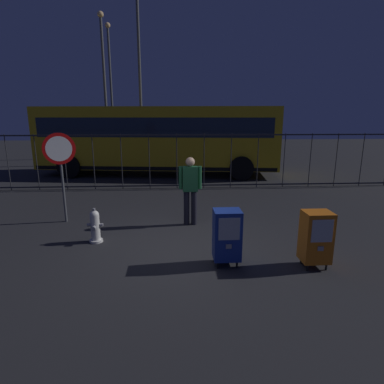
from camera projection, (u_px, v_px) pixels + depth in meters
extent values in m
plane|color=#262628|center=(181.00, 250.00, 6.36)|extent=(60.00, 60.00, 0.00)
cylinder|color=silver|center=(96.00, 241.00, 6.75)|extent=(0.28, 0.28, 0.05)
cylinder|color=silver|center=(95.00, 227.00, 6.68)|extent=(0.19, 0.19, 0.55)
sphere|color=silver|center=(94.00, 215.00, 6.62)|extent=(0.19, 0.19, 0.19)
cylinder|color=gray|center=(94.00, 209.00, 6.59)|extent=(0.06, 0.06, 0.05)
cylinder|color=gray|center=(94.00, 228.00, 6.54)|extent=(0.09, 0.08, 0.09)
cylinder|color=gray|center=(89.00, 225.00, 6.66)|extent=(0.07, 0.07, 0.07)
cylinder|color=gray|center=(101.00, 225.00, 6.67)|extent=(0.07, 0.07, 0.07)
cylinder|color=black|center=(218.00, 265.00, 5.57)|extent=(0.04, 0.04, 0.12)
cylinder|color=black|center=(237.00, 264.00, 5.59)|extent=(0.04, 0.04, 0.12)
cylinder|color=black|center=(216.00, 258.00, 5.85)|extent=(0.04, 0.04, 0.12)
cylinder|color=black|center=(234.00, 257.00, 5.87)|extent=(0.04, 0.04, 0.12)
cube|color=navy|center=(227.00, 235.00, 5.60)|extent=(0.48, 0.40, 0.90)
cube|color=#B2B7BF|center=(229.00, 229.00, 5.36)|extent=(0.36, 0.01, 0.40)
cube|color=gray|center=(229.00, 246.00, 5.43)|extent=(0.10, 0.02, 0.08)
cylinder|color=black|center=(307.00, 267.00, 5.48)|extent=(0.04, 0.04, 0.12)
cylinder|color=black|center=(326.00, 267.00, 5.50)|extent=(0.04, 0.04, 0.12)
cylinder|color=black|center=(301.00, 260.00, 5.76)|extent=(0.04, 0.04, 0.12)
cylinder|color=black|center=(319.00, 260.00, 5.77)|extent=(0.04, 0.04, 0.12)
cube|color=orange|center=(316.00, 237.00, 5.51)|extent=(0.48, 0.40, 0.90)
cube|color=#B2B7BF|center=(322.00, 231.00, 5.27)|extent=(0.36, 0.01, 0.40)
cube|color=gray|center=(321.00, 249.00, 5.34)|extent=(0.10, 0.02, 0.08)
cylinder|color=#4C4F54|center=(62.00, 179.00, 7.79)|extent=(0.06, 0.06, 2.20)
cylinder|color=red|center=(59.00, 149.00, 7.59)|extent=(0.71, 0.31, 0.76)
cylinder|color=white|center=(59.00, 149.00, 7.58)|extent=(0.56, 0.23, 0.60)
cylinder|color=black|center=(187.00, 208.00, 7.73)|extent=(0.14, 0.14, 0.85)
cylinder|color=black|center=(194.00, 208.00, 7.74)|extent=(0.14, 0.14, 0.85)
cube|color=#1E5933|center=(190.00, 179.00, 7.57)|extent=(0.36, 0.20, 0.60)
sphere|color=tan|center=(190.00, 162.00, 7.47)|extent=(0.22, 0.22, 0.22)
cylinder|color=#1E5933|center=(181.00, 178.00, 7.55)|extent=(0.09, 0.09, 0.55)
cylinder|color=#1E5933|center=(200.00, 178.00, 7.57)|extent=(0.09, 0.09, 0.55)
cube|color=#2D2D33|center=(177.00, 135.00, 11.33)|extent=(18.00, 0.04, 0.05)
cube|color=#2D2D33|center=(177.00, 185.00, 11.76)|extent=(18.00, 0.04, 0.05)
cylinder|color=#2D2D33|center=(8.00, 163.00, 11.21)|extent=(0.03, 0.03, 2.00)
cylinder|color=#2D2D33|center=(37.00, 162.00, 11.27)|extent=(0.03, 0.03, 2.00)
cylinder|color=#2D2D33|center=(65.00, 162.00, 11.33)|extent=(0.03, 0.03, 2.00)
cylinder|color=#2D2D33|center=(94.00, 162.00, 11.38)|extent=(0.03, 0.03, 2.00)
cylinder|color=#2D2D33|center=(122.00, 162.00, 11.44)|extent=(0.03, 0.03, 2.00)
cylinder|color=#2D2D33|center=(149.00, 162.00, 11.50)|extent=(0.03, 0.03, 2.00)
cylinder|color=#2D2D33|center=(177.00, 161.00, 11.55)|extent=(0.03, 0.03, 2.00)
cylinder|color=#2D2D33|center=(204.00, 161.00, 11.61)|extent=(0.03, 0.03, 2.00)
cylinder|color=#2D2D33|center=(231.00, 161.00, 11.67)|extent=(0.03, 0.03, 2.00)
cylinder|color=#2D2D33|center=(258.00, 161.00, 11.72)|extent=(0.03, 0.03, 2.00)
cylinder|color=#2D2D33|center=(284.00, 160.00, 11.78)|extent=(0.03, 0.03, 2.00)
cylinder|color=#2D2D33|center=(310.00, 160.00, 11.84)|extent=(0.03, 0.03, 2.00)
cylinder|color=#2D2D33|center=(336.00, 160.00, 11.89)|extent=(0.03, 0.03, 2.00)
cylinder|color=#2D2D33|center=(362.00, 160.00, 11.95)|extent=(0.03, 0.03, 2.00)
cube|color=gold|center=(158.00, 137.00, 14.26)|extent=(10.73, 3.77, 2.65)
cube|color=#1E2838|center=(158.00, 127.00, 14.15)|extent=(10.11, 3.72, 0.80)
cube|color=black|center=(159.00, 164.00, 14.55)|extent=(10.52, 3.76, 0.16)
cylinder|color=black|center=(241.00, 168.00, 13.09)|extent=(1.03, 0.40, 1.00)
cylinder|color=black|center=(237.00, 160.00, 15.52)|extent=(1.03, 0.40, 1.00)
cylinder|color=black|center=(69.00, 167.00, 13.55)|extent=(1.03, 0.40, 1.00)
cylinder|color=black|center=(91.00, 159.00, 15.98)|extent=(1.03, 0.40, 1.00)
cylinder|color=#4C4F54|center=(140.00, 84.00, 15.45)|extent=(0.14, 0.14, 8.23)
cylinder|color=#4C4F54|center=(112.00, 96.00, 19.27)|extent=(0.14, 0.14, 7.64)
sphere|color=#FFD18C|center=(108.00, 25.00, 18.35)|extent=(0.32, 0.32, 0.32)
cylinder|color=#4C4F54|center=(105.00, 94.00, 16.64)|extent=(0.14, 0.14, 7.44)
sphere|color=#FFD18C|center=(100.00, 14.00, 15.74)|extent=(0.32, 0.32, 0.32)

